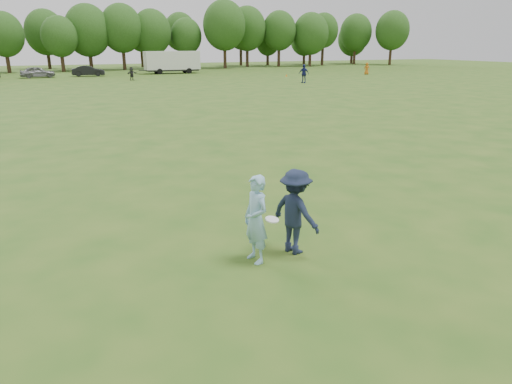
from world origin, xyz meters
TOP-DOWN VIEW (x-y plane):
  - ground at (0.00, 0.00)m, footprint 200.00×200.00m
  - thrower at (-0.68, -0.62)m, footprint 0.52×0.71m
  - defender at (0.24, -0.56)m, footprint 1.03×1.32m
  - player_far_b at (22.38, 37.96)m, footprint 1.12×1.24m
  - player_far_c at (37.90, 47.00)m, footprint 0.97×0.96m
  - player_far_d at (5.25, 49.63)m, footprint 1.49×1.14m
  - car_e at (-5.21, 59.21)m, footprint 4.41×2.24m
  - car_f at (1.10, 59.64)m, footprint 4.40×2.02m
  - field_cone at (25.66, 48.40)m, footprint 0.28×0.28m
  - disc_in_play at (-0.46, -0.90)m, footprint 0.29×0.29m
  - cargo_trailer at (13.12, 61.15)m, footprint 9.00×2.75m
  - treeline at (2.81, 76.90)m, footprint 130.35×18.39m

SIDE VIEW (x-z plane):
  - ground at x=0.00m, z-range 0.00..0.00m
  - field_cone at x=25.66m, z-range 0.00..0.30m
  - car_f at x=1.10m, z-range 0.00..1.40m
  - car_e at x=-5.21m, z-range 0.00..1.44m
  - player_far_d at x=5.25m, z-range 0.00..1.57m
  - player_far_c at x=37.90m, z-range 0.00..1.69m
  - thrower at x=-0.68m, z-range 0.00..1.80m
  - defender at x=0.24m, z-range 0.00..1.80m
  - disc_in_play at x=-0.46m, z-range 0.92..1.01m
  - player_far_b at x=22.38m, z-range 0.00..2.03m
  - cargo_trailer at x=13.12m, z-range 0.18..3.38m
  - treeline at x=2.81m, z-range 0.39..12.13m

